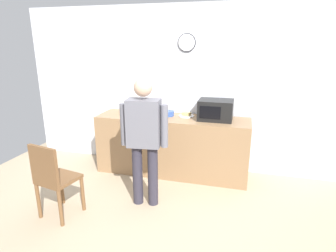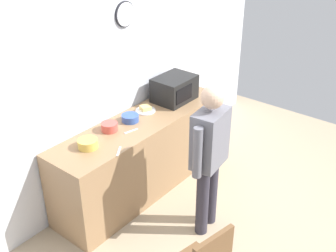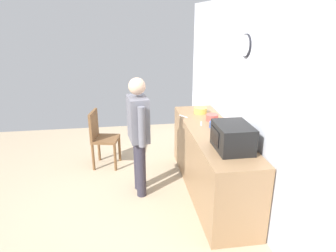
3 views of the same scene
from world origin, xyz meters
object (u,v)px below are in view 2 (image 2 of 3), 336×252
Objects in this scene: microwave at (174,89)px; mixing_bowl at (109,127)px; fork_utensil at (131,131)px; sandwich_plate at (145,109)px; cereal_bowl at (88,144)px; spoon_utensil at (119,151)px; salad_bowl at (130,118)px; person_standing at (209,151)px.

microwave is 1.05m from mixing_bowl.
sandwich_plate is at bearing 23.45° from fork_utensil.
cereal_bowl is 0.33m from spoon_utensil.
sandwich_plate is at bearing 170.84° from microwave.
microwave is 0.93m from fork_utensil.
sandwich_plate reaches higher than fork_utensil.
mixing_bowl is 0.24m from fork_utensil.
fork_utensil is at bearing 26.10° from spoon_utensil.
fork_utensil is 0.41m from spoon_utensil.
mixing_bowl is at bearing 11.90° from cereal_bowl.
cereal_bowl is at bearing 167.40° from fork_utensil.
salad_bowl is 0.67m from cereal_bowl.
microwave is 2.47× the size of cereal_bowl.
spoon_utensil is 0.89m from person_standing.
cereal_bowl is (-1.42, -0.01, -0.11)m from microwave.
salad_bowl is at bearing 89.42° from person_standing.
microwave reaches higher than fork_utensil.
person_standing reaches higher than spoon_utensil.
microwave reaches higher than spoon_utensil.
person_standing is at bearing -126.50° from microwave.
salad_bowl is 1.14× the size of spoon_utensil.
sandwich_plate reaches higher than spoon_utensil.
cereal_bowl reaches higher than fork_utensil.
mixing_bowl reaches higher than salad_bowl.
salad_bowl reaches higher than sandwich_plate.
spoon_utensil is (-0.37, -0.18, 0.00)m from fork_utensil.
salad_bowl is 1.09× the size of mixing_bowl.
fork_utensil is at bearing -134.85° from salad_bowl.
cereal_bowl is 0.12× the size of person_standing.
salad_bowl is at bearing 4.63° from cereal_bowl.
sandwich_plate is 1.13m from person_standing.
spoon_utensil is at bearing -153.90° from fork_utensil.
spoon_utensil is 0.10× the size of person_standing.
person_standing reaches higher than cereal_bowl.
microwave is 0.75m from salad_bowl.
mixing_bowl is at bearing 104.67° from person_standing.
fork_utensil is (-0.91, -0.13, -0.15)m from microwave.
cereal_bowl is at bearing -179.51° from microwave.
spoon_utensil is (-0.54, -0.35, -0.03)m from salad_bowl.
cereal_bowl is at bearing 114.50° from spoon_utensil.
mixing_bowl is at bearing -179.42° from sandwich_plate.
spoon_utensil is at bearing -155.35° from sandwich_plate.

